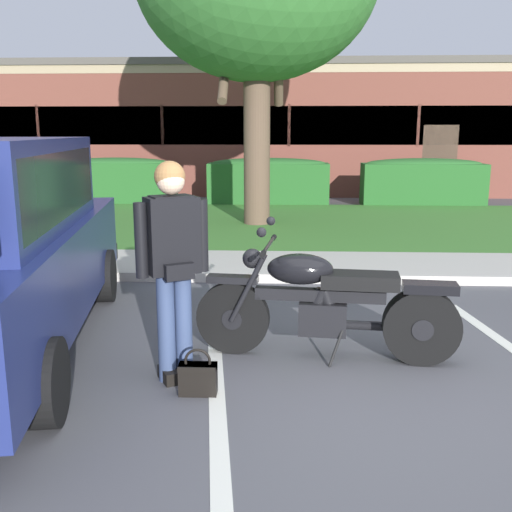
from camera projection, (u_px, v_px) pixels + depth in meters
ground_plane at (365, 397)px, 4.28m from camera, size 140.00×140.00×0.00m
curb_strip at (330, 278)px, 7.54m from camera, size 60.00×0.20×0.12m
concrete_walk at (325, 265)px, 8.38m from camera, size 60.00×1.50×0.08m
grass_lawn at (312, 224)px, 12.11m from camera, size 60.00×6.15×0.06m
stall_stripe_0 at (216, 382)px, 4.53m from camera, size 0.69×4.38×0.01m
motorcycle at (336, 304)px, 4.93m from camera, size 2.24×0.82×1.18m
rider_person at (173, 256)px, 4.41m from camera, size 0.51×0.40×1.70m
handbag at (198, 376)px, 4.30m from camera, size 0.28×0.13×0.36m
hedge_left at (118, 180)px, 15.58m from camera, size 3.07×0.90×1.24m
hedge_center_left at (268, 180)px, 15.40m from camera, size 3.17×0.90×1.24m
hedge_center_right at (423, 181)px, 15.21m from camera, size 3.15×0.90×1.24m
brick_building at (288, 129)px, 21.54m from camera, size 21.98×9.77×3.99m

